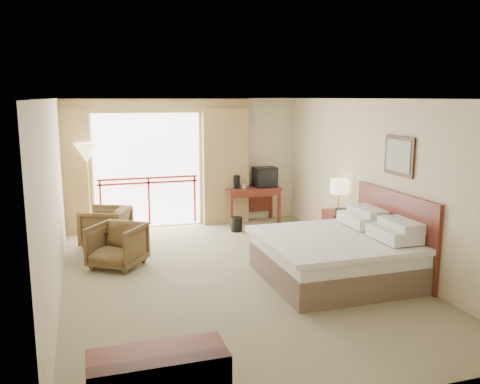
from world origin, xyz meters
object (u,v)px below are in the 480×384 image
object	(u,v)px
armchair_far	(107,246)
side_table	(110,239)
floor_lamp	(87,156)
table_lamp	(339,187)
desk	(251,195)
wastebasket	(237,224)
armchair_near	(118,267)
bed	(338,255)
tv	(265,177)
nightstand	(339,229)

from	to	relation	value
armchair_far	side_table	size ratio (longest dim) A/B	1.59
floor_lamp	armchair_far	bearing A→B (deg)	-71.24
table_lamp	desk	size ratio (longest dim) A/B	0.48
desk	wastebasket	size ratio (longest dim) A/B	4.05
armchair_near	floor_lamp	bearing A→B (deg)	136.32
armchair_near	desk	bearing A→B (deg)	72.35
armchair_far	floor_lamp	xyz separation A→B (m)	(-0.27, 0.78, 1.60)
desk	wastebasket	world-z (taller)	desk
bed	tv	bearing A→B (deg)	86.74
table_lamp	wastebasket	xyz separation A→B (m)	(-1.47, 1.56, -0.97)
nightstand	armchair_far	world-z (taller)	nightstand
wastebasket	floor_lamp	size ratio (longest dim) A/B	0.16
table_lamp	side_table	bearing A→B (deg)	172.87
armchair_far	armchair_near	world-z (taller)	armchair_far
side_table	armchair_near	bearing A→B (deg)	-79.97
tv	table_lamp	bearing A→B (deg)	-91.65
bed	floor_lamp	distance (m)	5.20
tv	armchair_far	distance (m)	3.73
bed	side_table	size ratio (longest dim) A/B	4.20
armchair_far	floor_lamp	distance (m)	1.80
desk	wastebasket	distance (m)	1.01
table_lamp	wastebasket	distance (m)	2.35
wastebasket	side_table	bearing A→B (deg)	-157.86
armchair_far	armchair_near	xyz separation A→B (m)	(0.12, -1.27, 0.00)
armchair_far	side_table	xyz separation A→B (m)	(0.03, -0.77, 0.35)
wastebasket	armchair_near	world-z (taller)	armchair_near
tv	armchair_near	bearing A→B (deg)	-163.98
nightstand	armchair_near	xyz separation A→B (m)	(-3.97, 0.06, -0.33)
nightstand	armchair_far	bearing A→B (deg)	167.00
table_lamp	nightstand	bearing A→B (deg)	-90.00
desk	side_table	xyz separation A→B (m)	(-3.14, -1.76, -0.26)
tv	floor_lamp	distance (m)	3.79
tv	wastebasket	xyz separation A→B (m)	(-0.85, -0.65, -0.85)
nightstand	floor_lamp	bearing A→B (deg)	159.15
bed	desk	distance (m)	3.85
wastebasket	armchair_near	xyz separation A→B (m)	(-2.50, -1.56, -0.15)
table_lamp	side_table	size ratio (longest dim) A/B	1.13
table_lamp	desk	bearing A→B (deg)	112.06
tv	armchair_far	bearing A→B (deg)	177.78
bed	desk	bearing A→B (deg)	91.26
armchair_near	side_table	bearing A→B (deg)	135.83
bed	floor_lamp	world-z (taller)	floor_lamp
nightstand	floor_lamp	xyz separation A→B (m)	(-4.35, 2.11, 1.27)
table_lamp	tv	size ratio (longest dim) A/B	1.18
wastebasket	armchair_near	distance (m)	2.95
bed	table_lamp	bearing A→B (deg)	62.01
wastebasket	floor_lamp	bearing A→B (deg)	170.27
side_table	floor_lamp	bearing A→B (deg)	100.68
desk	armchair_near	distance (m)	3.85
table_lamp	armchair_far	size ratio (longest dim) A/B	0.71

